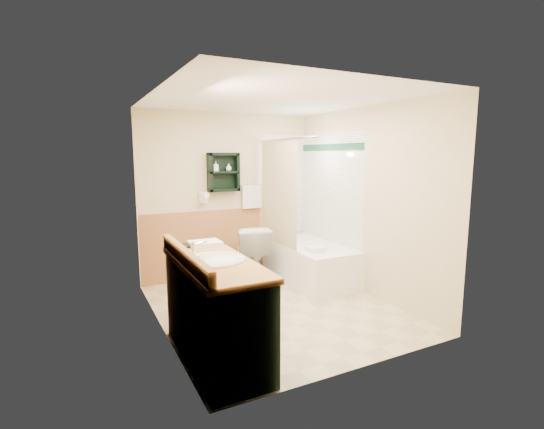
{
  "coord_description": "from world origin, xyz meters",
  "views": [
    {
      "loc": [
        -2.05,
        -3.93,
        1.8
      ],
      "look_at": [
        0.06,
        0.2,
        1.09
      ],
      "focal_mm": 26.0,
      "sensor_mm": 36.0,
      "label": 1
    }
  ],
  "objects_px": {
    "hair_dryer": "(203,197)",
    "soap_bottle_b": "(229,168)",
    "vanity": "(216,310)",
    "toilet": "(251,253)",
    "wall_shelf": "(224,172)",
    "bathtub": "(310,263)",
    "soap_bottle_a": "(216,169)",
    "vanity_book": "(178,238)"
  },
  "relations": [
    {
      "from": "wall_shelf",
      "to": "soap_bottle_b",
      "type": "relative_size",
      "value": 5.25
    },
    {
      "from": "vanity_book",
      "to": "soap_bottle_b",
      "type": "distance_m",
      "value": 2.03
    },
    {
      "from": "toilet",
      "to": "soap_bottle_a",
      "type": "distance_m",
      "value": 1.3
    },
    {
      "from": "vanity_book",
      "to": "bathtub",
      "type": "bearing_deg",
      "value": 17.83
    },
    {
      "from": "wall_shelf",
      "to": "vanity",
      "type": "xyz_separation_m",
      "value": [
        -0.89,
        -2.19,
        -1.1
      ]
    },
    {
      "from": "soap_bottle_a",
      "to": "soap_bottle_b",
      "type": "height_order",
      "value": "soap_bottle_b"
    },
    {
      "from": "hair_dryer",
      "to": "wall_shelf",
      "type": "bearing_deg",
      "value": -4.76
    },
    {
      "from": "wall_shelf",
      "to": "bathtub",
      "type": "bearing_deg",
      "value": -35.07
    },
    {
      "from": "hair_dryer",
      "to": "soap_bottle_b",
      "type": "bearing_deg",
      "value": -4.54
    },
    {
      "from": "toilet",
      "to": "hair_dryer",
      "type": "bearing_deg",
      "value": -14.3
    },
    {
      "from": "hair_dryer",
      "to": "soap_bottle_b",
      "type": "relative_size",
      "value": 2.29
    },
    {
      "from": "bathtub",
      "to": "vanity_book",
      "type": "distance_m",
      "value": 2.37
    },
    {
      "from": "wall_shelf",
      "to": "hair_dryer",
      "type": "distance_m",
      "value": 0.46
    },
    {
      "from": "hair_dryer",
      "to": "soap_bottle_a",
      "type": "relative_size",
      "value": 1.69
    },
    {
      "from": "vanity",
      "to": "vanity_book",
      "type": "xyz_separation_m",
      "value": [
        -0.17,
        0.61,
        0.55
      ]
    },
    {
      "from": "wall_shelf",
      "to": "vanity_book",
      "type": "height_order",
      "value": "wall_shelf"
    },
    {
      "from": "vanity_book",
      "to": "toilet",
      "type": "bearing_deg",
      "value": 39.07
    },
    {
      "from": "hair_dryer",
      "to": "toilet",
      "type": "relative_size",
      "value": 0.3
    },
    {
      "from": "wall_shelf",
      "to": "toilet",
      "type": "relative_size",
      "value": 0.68
    },
    {
      "from": "hair_dryer",
      "to": "vanity_book",
      "type": "relative_size",
      "value": 1.21
    },
    {
      "from": "vanity_book",
      "to": "vanity",
      "type": "bearing_deg",
      "value": -79.46
    },
    {
      "from": "vanity_book",
      "to": "wall_shelf",
      "type": "bearing_deg",
      "value": 51.57
    },
    {
      "from": "bathtub",
      "to": "soap_bottle_a",
      "type": "height_order",
      "value": "soap_bottle_a"
    },
    {
      "from": "soap_bottle_b",
      "to": "vanity",
      "type": "bearing_deg",
      "value": -113.99
    },
    {
      "from": "wall_shelf",
      "to": "bathtub",
      "type": "relative_size",
      "value": 0.37
    },
    {
      "from": "soap_bottle_a",
      "to": "toilet",
      "type": "bearing_deg",
      "value": -34.93
    },
    {
      "from": "hair_dryer",
      "to": "bathtub",
      "type": "relative_size",
      "value": 0.16
    },
    {
      "from": "hair_dryer",
      "to": "toilet",
      "type": "distance_m",
      "value": 1.05
    },
    {
      "from": "vanity",
      "to": "toilet",
      "type": "height_order",
      "value": "vanity"
    },
    {
      "from": "vanity",
      "to": "vanity_book",
      "type": "distance_m",
      "value": 0.84
    },
    {
      "from": "hair_dryer",
      "to": "soap_bottle_b",
      "type": "height_order",
      "value": "soap_bottle_b"
    },
    {
      "from": "vanity_book",
      "to": "hair_dryer",
      "type": "bearing_deg",
      "value": 60.1
    },
    {
      "from": "wall_shelf",
      "to": "vanity",
      "type": "relative_size",
      "value": 0.39
    },
    {
      "from": "vanity",
      "to": "soap_bottle_b",
      "type": "relative_size",
      "value": 13.52
    },
    {
      "from": "toilet",
      "to": "soap_bottle_b",
      "type": "distance_m",
      "value": 1.26
    },
    {
      "from": "vanity_book",
      "to": "soap_bottle_a",
      "type": "xyz_separation_m",
      "value": [
        0.94,
        1.57,
        0.6
      ]
    },
    {
      "from": "wall_shelf",
      "to": "bathtub",
      "type": "height_order",
      "value": "wall_shelf"
    },
    {
      "from": "bathtub",
      "to": "soap_bottle_b",
      "type": "height_order",
      "value": "soap_bottle_b"
    },
    {
      "from": "hair_dryer",
      "to": "soap_bottle_a",
      "type": "distance_m",
      "value": 0.44
    },
    {
      "from": "toilet",
      "to": "soap_bottle_b",
      "type": "bearing_deg",
      "value": -39.35
    },
    {
      "from": "wall_shelf",
      "to": "bathtub",
      "type": "xyz_separation_m",
      "value": [
        1.03,
        -0.72,
        -1.28
      ]
    },
    {
      "from": "vanity",
      "to": "soap_bottle_a",
      "type": "bearing_deg",
      "value": 70.39
    }
  ]
}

